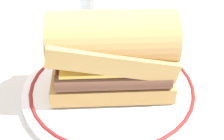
% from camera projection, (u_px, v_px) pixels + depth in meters
% --- Properties ---
extents(ground_plane, '(1.50, 1.50, 0.00)m').
position_uv_depth(ground_plane, '(108.00, 99.00, 0.51)').
color(ground_plane, silver).
extents(plate, '(0.28, 0.28, 0.01)m').
position_uv_depth(plate, '(112.00, 88.00, 0.52)').
color(plate, white).
rests_on(plate, ground_plane).
extents(sausage_sandwich, '(0.21, 0.15, 0.13)m').
position_uv_depth(sausage_sandwich, '(112.00, 52.00, 0.47)').
color(sausage_sandwich, tan).
rests_on(sausage_sandwich, plate).
extents(drinking_glass, '(0.06, 0.06, 0.10)m').
position_uv_depth(drinking_glass, '(92.00, 5.00, 0.68)').
color(drinking_glass, silver).
rests_on(drinking_glass, ground_plane).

